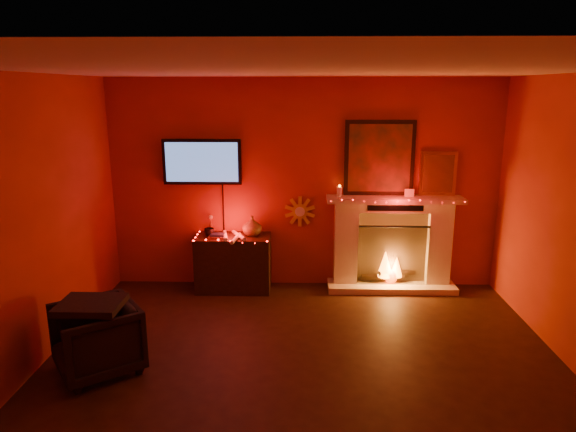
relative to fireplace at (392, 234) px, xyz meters
The scene contains 6 objects.
room 2.72m from the fireplace, 115.53° to the right, with size 5.00×5.00×5.00m.
fireplace is the anchor object (origin of this frame).
tv 2.61m from the fireplace, behind, with size 1.00×0.07×1.24m.
sunburst_clock 1.23m from the fireplace, behind, with size 0.40×0.03×0.40m.
console_table 2.07m from the fireplace, behind, with size 0.95×0.61×0.98m.
armchair 3.76m from the fireplace, 144.68° to the right, with size 0.70×0.72×0.65m, color black.
Camera 1 is at (-0.04, -4.02, 2.56)m, focal length 32.00 mm.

